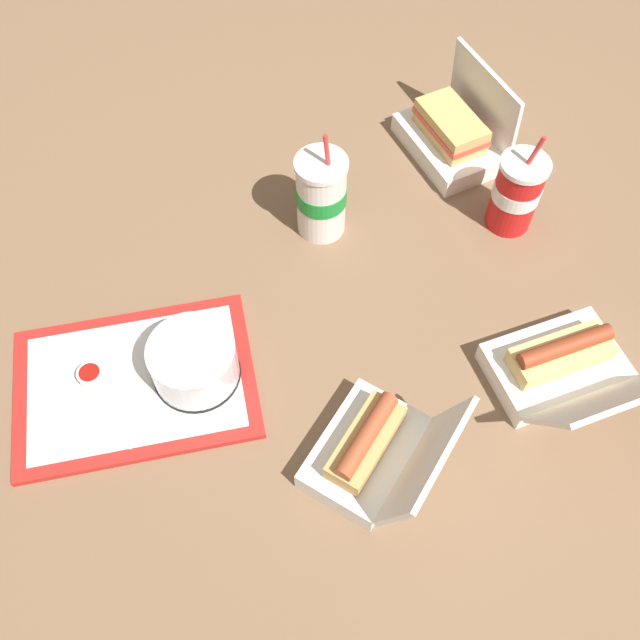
{
  "coord_description": "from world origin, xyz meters",
  "views": [
    {
      "loc": [
        -0.23,
        -0.57,
        1.0
      ],
      "look_at": [
        0.02,
        -0.02,
        0.05
      ],
      "focal_mm": 40.0,
      "sensor_mm": 36.0,
      "label": 1
    }
  ],
  "objects_px": {
    "cake_container": "(194,363)",
    "clamshell_hotdog_left": "(372,450)",
    "food_tray": "(135,383)",
    "ketchup_cup": "(91,376)",
    "soda_cup_back": "(516,193)",
    "soda_cup_center": "(321,195)",
    "clamshell_hotdog_right": "(562,367)",
    "clamshell_sandwich_front": "(452,134)",
    "plastic_fork": "(104,343)"
  },
  "relations": [
    {
      "from": "clamshell_hotdog_right",
      "to": "soda_cup_center",
      "type": "height_order",
      "value": "soda_cup_center"
    },
    {
      "from": "ketchup_cup",
      "to": "soda_cup_back",
      "type": "distance_m",
      "value": 0.77
    },
    {
      "from": "ketchup_cup",
      "to": "soda_cup_center",
      "type": "distance_m",
      "value": 0.48
    },
    {
      "from": "food_tray",
      "to": "ketchup_cup",
      "type": "xyz_separation_m",
      "value": [
        -0.06,
        0.03,
        0.02
      ]
    },
    {
      "from": "plastic_fork",
      "to": "clamshell_sandwich_front",
      "type": "xyz_separation_m",
      "value": [
        0.73,
        0.15,
        0.03
      ]
    },
    {
      "from": "food_tray",
      "to": "ketchup_cup",
      "type": "relative_size",
      "value": 10.48
    },
    {
      "from": "food_tray",
      "to": "soda_cup_center",
      "type": "xyz_separation_m",
      "value": [
        0.4,
        0.17,
        0.08
      ]
    },
    {
      "from": "ketchup_cup",
      "to": "clamshell_sandwich_front",
      "type": "bearing_deg",
      "value": 15.33
    },
    {
      "from": "cake_container",
      "to": "clamshell_hotdog_right",
      "type": "relative_size",
      "value": 0.61
    },
    {
      "from": "cake_container",
      "to": "clamshell_hotdog_right",
      "type": "height_order",
      "value": "clamshell_hotdog_right"
    },
    {
      "from": "food_tray",
      "to": "soda_cup_back",
      "type": "relative_size",
      "value": 2.02
    },
    {
      "from": "clamshell_sandwich_front",
      "to": "clamshell_hotdog_right",
      "type": "bearing_deg",
      "value": -101.62
    },
    {
      "from": "cake_container",
      "to": "clamshell_hotdog_left",
      "type": "bearing_deg",
      "value": -52.18
    },
    {
      "from": "food_tray",
      "to": "clamshell_sandwich_front",
      "type": "bearing_deg",
      "value": 18.67
    },
    {
      "from": "clamshell_hotdog_right",
      "to": "clamshell_sandwich_front",
      "type": "distance_m",
      "value": 0.52
    },
    {
      "from": "cake_container",
      "to": "clamshell_hotdog_left",
      "type": "relative_size",
      "value": 0.55
    },
    {
      "from": "ketchup_cup",
      "to": "food_tray",
      "type": "bearing_deg",
      "value": -27.22
    },
    {
      "from": "clamshell_hotdog_right",
      "to": "soda_cup_center",
      "type": "bearing_deg",
      "value": 114.9
    },
    {
      "from": "food_tray",
      "to": "plastic_fork",
      "type": "relative_size",
      "value": 3.81
    },
    {
      "from": "clamshell_sandwich_front",
      "to": "clamshell_hotdog_left",
      "type": "height_order",
      "value": "clamshell_sandwich_front"
    },
    {
      "from": "soda_cup_center",
      "to": "food_tray",
      "type": "bearing_deg",
      "value": -156.86
    },
    {
      "from": "cake_container",
      "to": "ketchup_cup",
      "type": "bearing_deg",
      "value": 158.46
    },
    {
      "from": "plastic_fork",
      "to": "clamshell_hotdog_right",
      "type": "distance_m",
      "value": 0.72
    },
    {
      "from": "plastic_fork",
      "to": "clamshell_hotdog_right",
      "type": "relative_size",
      "value": 0.49
    },
    {
      "from": "food_tray",
      "to": "cake_container",
      "type": "bearing_deg",
      "value": -17.81
    },
    {
      "from": "plastic_fork",
      "to": "clamshell_sandwich_front",
      "type": "height_order",
      "value": "clamshell_sandwich_front"
    },
    {
      "from": "clamshell_hotdog_left",
      "to": "clamshell_hotdog_right",
      "type": "bearing_deg",
      "value": -0.27
    },
    {
      "from": "soda_cup_center",
      "to": "plastic_fork",
      "type": "bearing_deg",
      "value": -168.58
    },
    {
      "from": "cake_container",
      "to": "soda_cup_center",
      "type": "relative_size",
      "value": 0.62
    },
    {
      "from": "plastic_fork",
      "to": "soda_cup_center",
      "type": "bearing_deg",
      "value": 12.43
    },
    {
      "from": "ketchup_cup",
      "to": "plastic_fork",
      "type": "relative_size",
      "value": 0.36
    },
    {
      "from": "plastic_fork",
      "to": "clamshell_hotdog_left",
      "type": "height_order",
      "value": "clamshell_hotdog_left"
    },
    {
      "from": "clamshell_hotdog_left",
      "to": "soda_cup_center",
      "type": "distance_m",
      "value": 0.46
    },
    {
      "from": "clamshell_hotdog_left",
      "to": "soda_cup_back",
      "type": "relative_size",
      "value": 1.2
    },
    {
      "from": "cake_container",
      "to": "clamshell_sandwich_front",
      "type": "relative_size",
      "value": 0.65
    },
    {
      "from": "plastic_fork",
      "to": "clamshell_hotdog_right",
      "type": "height_order",
      "value": "clamshell_hotdog_right"
    },
    {
      "from": "clamshell_hotdog_right",
      "to": "plastic_fork",
      "type": "bearing_deg",
      "value": 150.62
    },
    {
      "from": "cake_container",
      "to": "soda_cup_center",
      "type": "distance_m",
      "value": 0.37
    },
    {
      "from": "ketchup_cup",
      "to": "clamshell_sandwich_front",
      "type": "distance_m",
      "value": 0.79
    },
    {
      "from": "clamshell_hotdog_left",
      "to": "soda_cup_back",
      "type": "xyz_separation_m",
      "value": [
        0.43,
        0.3,
        0.04
      ]
    },
    {
      "from": "ketchup_cup",
      "to": "soda_cup_back",
      "type": "height_order",
      "value": "soda_cup_back"
    },
    {
      "from": "clamshell_sandwich_front",
      "to": "cake_container",
      "type": "bearing_deg",
      "value": -156.35
    },
    {
      "from": "clamshell_hotdog_right",
      "to": "clamshell_sandwich_front",
      "type": "xyz_separation_m",
      "value": [
        0.1,
        0.51,
        0.0
      ]
    },
    {
      "from": "cake_container",
      "to": "clamshell_sandwich_front",
      "type": "distance_m",
      "value": 0.67
    },
    {
      "from": "food_tray",
      "to": "soda_cup_back",
      "type": "distance_m",
      "value": 0.72
    },
    {
      "from": "ketchup_cup",
      "to": "clamshell_hotdog_left",
      "type": "relative_size",
      "value": 0.16
    },
    {
      "from": "clamshell_sandwich_front",
      "to": "soda_cup_center",
      "type": "height_order",
      "value": "soda_cup_center"
    },
    {
      "from": "soda_cup_back",
      "to": "clamshell_hotdog_left",
      "type": "bearing_deg",
      "value": -144.96
    },
    {
      "from": "ketchup_cup",
      "to": "plastic_fork",
      "type": "xyz_separation_m",
      "value": [
        0.03,
        0.06,
        -0.01
      ]
    },
    {
      "from": "plastic_fork",
      "to": "clamshell_hotdog_left",
      "type": "xyz_separation_m",
      "value": [
        0.3,
        -0.35,
        0.02
      ]
    }
  ]
}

